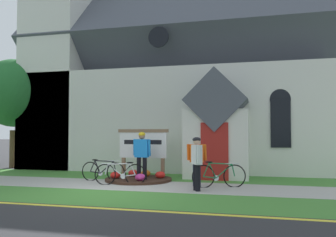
% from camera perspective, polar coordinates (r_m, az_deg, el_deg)
% --- Properties ---
extents(ground, '(140.00, 140.00, 0.00)m').
position_cam_1_polar(ground, '(14.20, -3.84, -9.32)').
color(ground, '#2B2B2D').
extents(sidewalk_slab, '(32.00, 2.23, 0.01)m').
position_cam_1_polar(sidewalk_slab, '(11.77, -6.09, -10.72)').
color(sidewalk_slab, '#A8A59E').
rests_on(sidewalk_slab, ground).
extents(grass_verge, '(32.00, 2.23, 0.01)m').
position_cam_1_polar(grass_verge, '(9.74, -10.70, -12.47)').
color(grass_verge, '#427F33').
rests_on(grass_verge, ground).
extents(church_lawn, '(24.00, 2.32, 0.01)m').
position_cam_1_polar(church_lawn, '(13.91, -2.83, -9.45)').
color(church_lawn, '#427F33').
rests_on(church_lawn, ground).
extents(curb_paint_stripe, '(28.00, 0.16, 0.01)m').
position_cam_1_polar(curb_paint_stripe, '(8.62, -14.31, -13.76)').
color(curb_paint_stripe, yellow).
rests_on(curb_paint_stripe, ground).
extents(church_building, '(14.67, 10.49, 12.97)m').
position_cam_1_polar(church_building, '(19.15, 0.42, 6.04)').
color(church_building, silver).
rests_on(church_building, ground).
extents(church_sign, '(1.94, 0.14, 1.86)m').
position_cam_1_polar(church_sign, '(13.17, -4.09, -4.44)').
color(church_sign, '#7F6047').
rests_on(church_sign, ground).
extents(flower_bed, '(2.38, 2.38, 0.34)m').
position_cam_1_polar(flower_bed, '(12.79, -4.80, -9.69)').
color(flower_bed, '#382319').
rests_on(flower_bed, ground).
extents(bicycle_orange, '(1.69, 0.38, 0.78)m').
position_cam_1_polar(bicycle_orange, '(11.84, -7.73, -8.91)').
color(bicycle_orange, black).
rests_on(bicycle_orange, ground).
extents(bicycle_blue, '(1.65, 0.65, 0.84)m').
position_cam_1_polar(bicycle_blue, '(11.30, 8.26, -9.14)').
color(bicycle_blue, black).
rests_on(bicycle_blue, ground).
extents(bicycle_green, '(1.72, 0.19, 0.79)m').
position_cam_1_polar(bicycle_green, '(12.83, -10.58, -8.39)').
color(bicycle_green, black).
rests_on(bicycle_green, ground).
extents(cyclist_in_yellow_jersey, '(0.39, 0.67, 1.59)m').
position_cam_1_polar(cyclist_in_yellow_jersey, '(10.49, 4.69, -6.71)').
color(cyclist_in_yellow_jersey, black).
rests_on(cyclist_in_yellow_jersey, ground).
extents(cyclist_in_orange_jersey, '(0.64, 0.28, 1.58)m').
position_cam_1_polar(cyclist_in_orange_jersey, '(11.36, 4.69, -6.43)').
color(cyclist_in_orange_jersey, '#191E38').
rests_on(cyclist_in_orange_jersey, ground).
extents(cyclist_in_red_jersey, '(0.67, 0.29, 1.75)m').
position_cam_1_polar(cyclist_in_red_jersey, '(12.35, -4.28, -5.52)').
color(cyclist_in_red_jersey, black).
rests_on(cyclist_in_red_jersey, ground).
extents(roadside_conifer, '(4.17, 4.17, 7.75)m').
position_cam_1_polar(roadside_conifer, '(17.82, 20.48, 8.72)').
color(roadside_conifer, '#4C3823').
rests_on(roadside_conifer, ground).
extents(yard_deciduous_tree, '(3.31, 3.31, 5.41)m').
position_cam_1_polar(yard_deciduous_tree, '(19.23, -23.71, 3.75)').
color(yard_deciduous_tree, '#4C3823').
rests_on(yard_deciduous_tree, ground).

